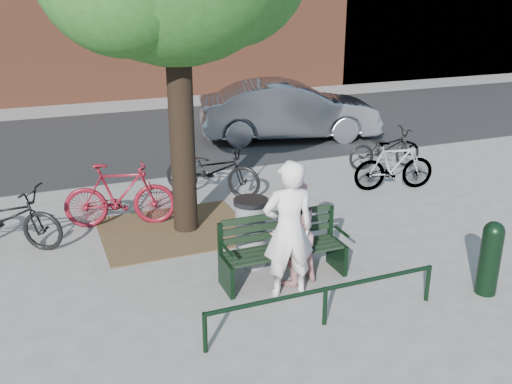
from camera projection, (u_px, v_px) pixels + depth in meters
name	position (u px, v px, depth m)	size (l,w,h in m)	color
ground	(283.00, 279.00, 7.96)	(90.00, 90.00, 0.00)	gray
dirt_pit	(175.00, 230.00, 9.53)	(2.40, 2.00, 0.02)	brown
road	(154.00, 137.00, 15.37)	(40.00, 7.00, 0.01)	black
park_bench	(282.00, 246.00, 7.87)	(1.74, 0.54, 0.97)	black
guard_railing	(325.00, 295.00, 6.78)	(3.06, 0.06, 0.51)	black
person_left	(289.00, 230.00, 7.28)	(0.68, 0.44, 1.85)	silver
person_right	(293.00, 233.00, 7.65)	(0.71, 0.55, 1.46)	pink
bollard	(490.00, 255.00, 7.43)	(0.27, 0.27, 1.02)	black
litter_bin	(251.00, 232.00, 8.22)	(0.50, 0.50, 1.02)	gray
bicycle_a	(4.00, 218.00, 8.76)	(0.67, 1.91, 1.00)	black
bicycle_b	(120.00, 195.00, 9.54)	(0.52, 1.85, 1.11)	#5F0D18
bicycle_c	(212.00, 170.00, 10.97)	(0.67, 1.93, 1.01)	black
bicycle_d	(394.00, 166.00, 11.30)	(0.46, 1.64, 0.99)	gray
bicycle_e	(385.00, 148.00, 12.66)	(0.59, 1.71, 0.90)	black
parked_car	(289.00, 110.00, 14.95)	(1.62, 4.65, 1.53)	slate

